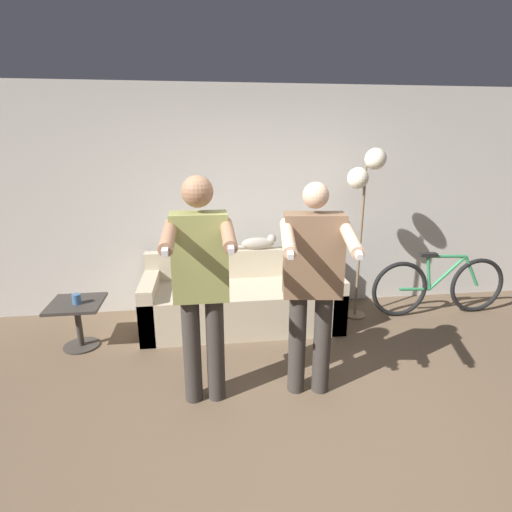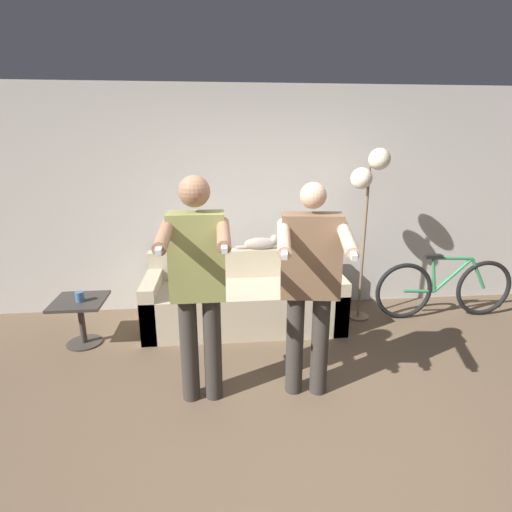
{
  "view_description": "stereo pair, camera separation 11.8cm",
  "coord_description": "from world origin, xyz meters",
  "px_view_note": "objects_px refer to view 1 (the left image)",
  "views": [
    {
      "loc": [
        -0.64,
        -2.14,
        2.02
      ],
      "look_at": [
        -0.19,
        1.3,
        0.99
      ],
      "focal_mm": 28.0,
      "sensor_mm": 36.0,
      "label": 1
    },
    {
      "loc": [
        -0.52,
        -2.16,
        2.02
      ],
      "look_at": [
        -0.19,
        1.3,
        0.99
      ],
      "focal_mm": 28.0,
      "sensor_mm": 36.0,
      "label": 2
    }
  ],
  "objects_px": {
    "side_table": "(77,315)",
    "cup": "(77,299)",
    "bicycle": "(439,286)",
    "cat": "(259,243)",
    "floor_lamp": "(366,180)",
    "couch": "(242,301)",
    "person_left": "(201,279)",
    "person_right": "(313,278)"
  },
  "relations": [
    {
      "from": "bicycle",
      "to": "person_left",
      "type": "bearing_deg",
      "value": -154.87
    },
    {
      "from": "cat",
      "to": "floor_lamp",
      "type": "xyz_separation_m",
      "value": [
        1.12,
        -0.27,
        0.73
      ]
    },
    {
      "from": "floor_lamp",
      "to": "side_table",
      "type": "xyz_separation_m",
      "value": [
        -3.01,
        -0.34,
        -1.24
      ]
    },
    {
      "from": "person_left",
      "to": "bicycle",
      "type": "distance_m",
      "value": 3.11
    },
    {
      "from": "cup",
      "to": "bicycle",
      "type": "bearing_deg",
      "value": 4.43
    },
    {
      "from": "floor_lamp",
      "to": "cup",
      "type": "height_order",
      "value": "floor_lamp"
    },
    {
      "from": "cup",
      "to": "bicycle",
      "type": "xyz_separation_m",
      "value": [
        3.96,
        0.31,
        -0.18
      ]
    },
    {
      "from": "cup",
      "to": "couch",
      "type": "bearing_deg",
      "value": 11.67
    },
    {
      "from": "person_right",
      "to": "bicycle",
      "type": "xyz_separation_m",
      "value": [
        1.9,
        1.29,
        -0.64
      ]
    },
    {
      "from": "person_right",
      "to": "cup",
      "type": "distance_m",
      "value": 2.32
    },
    {
      "from": "floor_lamp",
      "to": "person_left",
      "type": "bearing_deg",
      "value": -142.59
    },
    {
      "from": "couch",
      "to": "person_right",
      "type": "height_order",
      "value": "person_right"
    },
    {
      "from": "floor_lamp",
      "to": "bicycle",
      "type": "height_order",
      "value": "floor_lamp"
    },
    {
      "from": "cup",
      "to": "bicycle",
      "type": "distance_m",
      "value": 3.98
    },
    {
      "from": "person_right",
      "to": "bicycle",
      "type": "bearing_deg",
      "value": 42.32
    },
    {
      "from": "cup",
      "to": "person_left",
      "type": "bearing_deg",
      "value": -39.06
    },
    {
      "from": "cat",
      "to": "side_table",
      "type": "height_order",
      "value": "cat"
    },
    {
      "from": "floor_lamp",
      "to": "side_table",
      "type": "distance_m",
      "value": 3.28
    },
    {
      "from": "floor_lamp",
      "to": "cup",
      "type": "bearing_deg",
      "value": -172.82
    },
    {
      "from": "couch",
      "to": "cup",
      "type": "relative_size",
      "value": 21.66
    },
    {
      "from": "person_left",
      "to": "cup",
      "type": "bearing_deg",
      "value": 140.92
    },
    {
      "from": "side_table",
      "to": "cup",
      "type": "bearing_deg",
      "value": -54.76
    },
    {
      "from": "person_right",
      "to": "bicycle",
      "type": "relative_size",
      "value": 1.05
    },
    {
      "from": "floor_lamp",
      "to": "cat",
      "type": "bearing_deg",
      "value": 166.2
    },
    {
      "from": "cup",
      "to": "bicycle",
      "type": "height_order",
      "value": "bicycle"
    },
    {
      "from": "couch",
      "to": "side_table",
      "type": "height_order",
      "value": "couch"
    },
    {
      "from": "bicycle",
      "to": "cup",
      "type": "bearing_deg",
      "value": -175.57
    },
    {
      "from": "person_right",
      "to": "side_table",
      "type": "distance_m",
      "value": 2.4
    },
    {
      "from": "person_right",
      "to": "couch",
      "type": "bearing_deg",
      "value": 115.85
    },
    {
      "from": "floor_lamp",
      "to": "person_right",
      "type": "bearing_deg",
      "value": -124.44
    },
    {
      "from": "floor_lamp",
      "to": "side_table",
      "type": "relative_size",
      "value": 3.89
    },
    {
      "from": "person_left",
      "to": "floor_lamp",
      "type": "bearing_deg",
      "value": 37.39
    },
    {
      "from": "person_left",
      "to": "cat",
      "type": "xyz_separation_m",
      "value": [
        0.66,
        1.63,
        -0.17
      ]
    },
    {
      "from": "person_left",
      "to": "side_table",
      "type": "bearing_deg",
      "value": 140.49
    },
    {
      "from": "person_left",
      "to": "floor_lamp",
      "type": "relative_size",
      "value": 0.92
    },
    {
      "from": "cat",
      "to": "bicycle",
      "type": "relative_size",
      "value": 0.32
    },
    {
      "from": "couch",
      "to": "cat",
      "type": "height_order",
      "value": "cat"
    },
    {
      "from": "person_right",
      "to": "floor_lamp",
      "type": "relative_size",
      "value": 0.89
    },
    {
      "from": "couch",
      "to": "bicycle",
      "type": "distance_m",
      "value": 2.32
    },
    {
      "from": "side_table",
      "to": "cup",
      "type": "xyz_separation_m",
      "value": [
        0.03,
        -0.04,
        0.18
      ]
    },
    {
      "from": "bicycle",
      "to": "floor_lamp",
      "type": "bearing_deg",
      "value": 175.9
    },
    {
      "from": "couch",
      "to": "bicycle",
      "type": "xyz_separation_m",
      "value": [
        2.32,
        -0.03,
        0.08
      ]
    }
  ]
}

